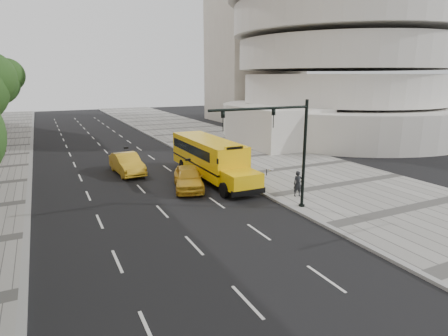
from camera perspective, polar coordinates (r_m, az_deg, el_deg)
name	(u,v)px	position (r m, az deg, el deg)	size (l,w,h in m)	color
ground	(155,187)	(27.00, -10.48, -2.89)	(140.00, 140.00, 0.00)	black
sidewalk_museum	(293,168)	(32.17, 10.52, -0.06)	(12.00, 140.00, 0.15)	gray
curb_museum	(230,176)	(29.08, 0.95, -1.30)	(0.30, 140.00, 0.15)	gray
curb_far	(28,202)	(26.14, -27.64, -4.66)	(0.30, 140.00, 0.15)	gray
guggenheim	(320,33)	(56.89, 14.37, 19.34)	(33.20, 42.20, 35.00)	white
school_bus	(209,155)	(28.60, -2.28, 1.92)	(2.96, 11.56, 3.19)	yellow
taxi_near	(188,178)	(26.07, -5.47, -1.47)	(1.90, 4.73, 1.61)	gold
taxi_far	(127,164)	(31.03, -14.57, 0.64)	(1.74, 4.99, 1.64)	gold
pedestrian	(298,184)	(24.35, 11.20, -2.37)	(0.60, 0.39, 1.65)	black
traffic_signal	(284,142)	(20.97, 9.20, 3.89)	(6.18, 0.36, 6.40)	black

